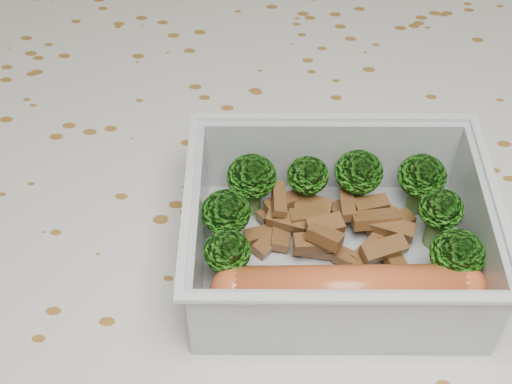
{
  "coord_description": "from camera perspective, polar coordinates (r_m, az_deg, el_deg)",
  "views": [
    {
      "loc": [
        0.03,
        -0.29,
        1.11
      ],
      "look_at": [
        0.0,
        0.0,
        0.78
      ],
      "focal_mm": 50.0,
      "sensor_mm": 36.0,
      "label": 1
    }
  ],
  "objects": [
    {
      "name": "sausage",
      "position": [
        0.4,
        7.42,
        -7.73
      ],
      "size": [
        0.15,
        0.04,
        0.03
      ],
      "color": "#C85629",
      "rests_on": "lunch_container"
    },
    {
      "name": "dining_table",
      "position": [
        0.53,
        -0.56,
        -8.54
      ],
      "size": [
        1.4,
        0.9,
        0.75
      ],
      "color": "brown",
      "rests_on": "ground"
    },
    {
      "name": "broccoli_florets",
      "position": [
        0.43,
        6.6,
        -0.98
      ],
      "size": [
        0.16,
        0.1,
        0.04
      ],
      "color": "#608C3F",
      "rests_on": "lunch_container"
    },
    {
      "name": "tablecloth",
      "position": [
        0.49,
        -0.61,
        -5.26
      ],
      "size": [
        1.46,
        0.96,
        0.19
      ],
      "color": "silver",
      "rests_on": "dining_table"
    },
    {
      "name": "lunch_container",
      "position": [
        0.42,
        6.45,
        -3.97
      ],
      "size": [
        0.18,
        0.15,
        0.06
      ],
      "color": "silver",
      "rests_on": "tablecloth"
    },
    {
      "name": "meat_pile",
      "position": [
        0.44,
        6.26,
        -2.81
      ],
      "size": [
        0.11,
        0.07,
        0.03
      ],
      "color": "brown",
      "rests_on": "lunch_container"
    }
  ]
}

